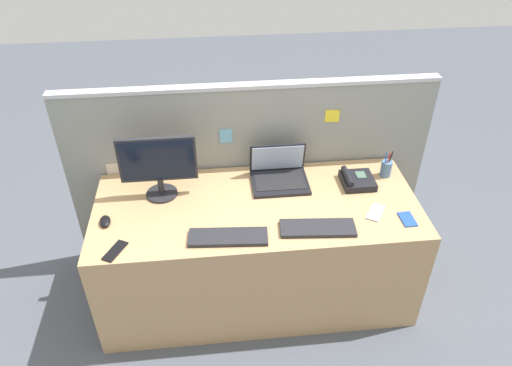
% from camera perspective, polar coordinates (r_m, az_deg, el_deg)
% --- Properties ---
extents(ground_plane, '(10.00, 10.00, 0.00)m').
position_cam_1_polar(ground_plane, '(3.35, 0.09, -12.37)').
color(ground_plane, '#4C515B').
extents(desk, '(1.91, 0.80, 0.73)m').
position_cam_1_polar(desk, '(3.08, 0.10, -7.86)').
color(desk, tan).
rests_on(desk, ground_plane).
extents(cubicle_divider, '(2.35, 0.08, 1.29)m').
position_cam_1_polar(cubicle_divider, '(3.24, -0.74, 1.18)').
color(cubicle_divider, gray).
rests_on(cubicle_divider, ground_plane).
extents(desktop_monitor, '(0.45, 0.19, 0.39)m').
position_cam_1_polar(desktop_monitor, '(2.85, -11.47, 2.24)').
color(desktop_monitor, '#232328').
rests_on(desktop_monitor, desk).
extents(laptop, '(0.35, 0.29, 0.22)m').
position_cam_1_polar(laptop, '(3.02, 2.71, 1.15)').
color(laptop, black).
rests_on(laptop, desk).
extents(desk_phone, '(0.20, 0.20, 0.08)m').
position_cam_1_polar(desk_phone, '(3.06, 11.73, 0.35)').
color(desk_phone, black).
rests_on(desk_phone, desk).
extents(keyboard_main, '(0.42, 0.17, 0.02)m').
position_cam_1_polar(keyboard_main, '(2.69, 7.27, -5.29)').
color(keyboard_main, '#232328').
rests_on(keyboard_main, desk).
extents(keyboard_spare, '(0.43, 0.17, 0.02)m').
position_cam_1_polar(keyboard_spare, '(2.62, -3.29, -6.38)').
color(keyboard_spare, '#232328').
rests_on(keyboard_spare, desk).
extents(computer_mouse_right_hand, '(0.08, 0.11, 0.03)m').
position_cam_1_polar(computer_mouse_right_hand, '(2.83, -17.34, -4.32)').
color(computer_mouse_right_hand, black).
rests_on(computer_mouse_right_hand, desk).
extents(pen_cup, '(0.07, 0.07, 0.18)m').
position_cam_1_polar(pen_cup, '(3.16, 15.07, 1.69)').
color(pen_cup, '#4C7093').
rests_on(pen_cup, desk).
extents(cell_phone_black_slab, '(0.13, 0.17, 0.01)m').
position_cam_1_polar(cell_phone_black_slab, '(2.65, -16.25, -7.68)').
color(cell_phone_black_slab, black).
rests_on(cell_phone_black_slab, desk).
extents(cell_phone_blue_case, '(0.08, 0.13, 0.01)m').
position_cam_1_polar(cell_phone_blue_case, '(2.86, 17.40, -4.09)').
color(cell_phone_blue_case, blue).
rests_on(cell_phone_blue_case, desk).
extents(cell_phone_silver_slab, '(0.15, 0.17, 0.01)m').
position_cam_1_polar(cell_phone_silver_slab, '(2.86, 13.89, -3.37)').
color(cell_phone_silver_slab, '#B7BAC1').
rests_on(cell_phone_silver_slab, desk).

